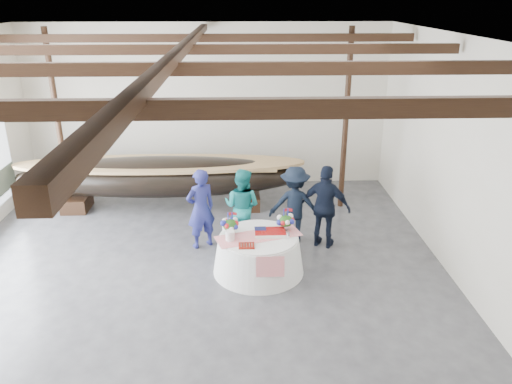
{
  "coord_description": "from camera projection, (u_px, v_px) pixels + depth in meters",
  "views": [
    {
      "loc": [
        0.86,
        -7.81,
        5.18
      ],
      "look_at": [
        1.22,
        2.31,
        1.15
      ],
      "focal_mm": 35.0,
      "sensor_mm": 36.0,
      "label": 1
    }
  ],
  "objects": [
    {
      "name": "banquet_table",
      "position": [
        258.0,
        254.0,
        9.88
      ],
      "size": [
        1.81,
        1.81,
        0.78
      ],
      "color": "white",
      "rests_on": "ground"
    },
    {
      "name": "pavilion_structure",
      "position": [
        187.0,
        69.0,
        8.34
      ],
      "size": [
        9.8,
        11.76,
        4.5
      ],
      "color": "black",
      "rests_on": "ground"
    },
    {
      "name": "guest_woman_teal",
      "position": [
        242.0,
        206.0,
        10.89
      ],
      "size": [
        1.03,
        0.94,
        1.72
      ],
      "primitive_type": "imported",
      "rotation": [
        0.0,
        0.0,
        2.71
      ],
      "color": "teal",
      "rests_on": "ground"
    },
    {
      "name": "guest_man_right",
      "position": [
        326.0,
        207.0,
        10.69
      ],
      "size": [
        1.17,
        0.87,
        1.85
      ],
      "primitive_type": "imported",
      "rotation": [
        0.0,
        0.0,
        2.7
      ],
      "color": "black",
      "rests_on": "ground"
    },
    {
      "name": "guest_woman_blue",
      "position": [
        201.0,
        209.0,
        10.69
      ],
      "size": [
        0.78,
        0.69,
        1.79
      ],
      "primitive_type": "imported",
      "rotation": [
        0.0,
        0.0,
        3.65
      ],
      "color": "navy",
      "rests_on": "ground"
    },
    {
      "name": "guest_man_left",
      "position": [
        295.0,
        204.0,
        10.96
      ],
      "size": [
        1.18,
        0.74,
        1.74
      ],
      "primitive_type": "imported",
      "rotation": [
        0.0,
        0.0,
        3.06
      ],
      "color": "black",
      "rests_on": "ground"
    },
    {
      "name": "ceiling",
      "position": [
        180.0,
        43.0,
        7.48
      ],
      "size": [
        10.0,
        12.0,
        0.01
      ],
      "primitive_type": "cube",
      "color": "white",
      "rests_on": "wall_back"
    },
    {
      "name": "wall_back",
      "position": [
        208.0,
        107.0,
        13.88
      ],
      "size": [
        10.0,
        0.02,
        4.5
      ],
      "primitive_type": "cube",
      "color": "silver",
      "rests_on": "ground"
    },
    {
      "name": "longboat_display",
      "position": [
        161.0,
        176.0,
        12.63
      ],
      "size": [
        7.31,
        1.46,
        1.37
      ],
      "color": "black",
      "rests_on": "ground"
    },
    {
      "name": "wall_right",
      "position": [
        483.0,
        179.0,
        8.48
      ],
      "size": [
        0.02,
        12.0,
        4.5
      ],
      "primitive_type": "cube",
      "color": "silver",
      "rests_on": "ground"
    },
    {
      "name": "floor",
      "position": [
        194.0,
        297.0,
        9.15
      ],
      "size": [
        10.0,
        12.0,
        0.01
      ],
      "primitive_type": "cube",
      "color": "#3D3D42",
      "rests_on": "ground"
    },
    {
      "name": "tabletop_items",
      "position": [
        256.0,
        226.0,
        9.8
      ],
      "size": [
        1.76,
        1.06,
        0.4
      ],
      "color": "red",
      "rests_on": "banquet_table"
    }
  ]
}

